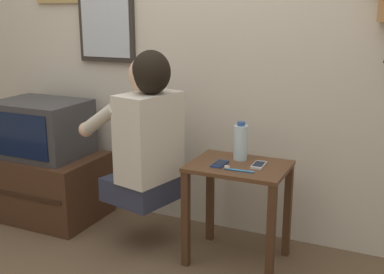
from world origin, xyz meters
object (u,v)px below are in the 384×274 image
person (146,132)px  wall_mirror (106,11)px  cell_phone_held (220,164)px  toothbrush (237,170)px  television (41,128)px  cell_phone_spare (259,165)px  water_bottle (241,142)px

person → wall_mirror: bearing=64.5°
cell_phone_held → toothbrush: (0.12, -0.06, 0.00)m
television → toothbrush: 1.46m
television → cell_phone_spare: television is taller
cell_phone_held → cell_phone_spare: same height
cell_phone_spare → wall_mirror: bearing=162.2°
cell_phone_held → toothbrush: toothbrush is taller
television → cell_phone_spare: bearing=-1.2°
cell_phone_spare → water_bottle: water_bottle is taller
cell_phone_held → television: bearing=177.0°
cell_phone_held → cell_phone_spare: bearing=20.7°
person → cell_phone_spare: (0.65, 0.09, -0.13)m
water_bottle → cell_phone_spare: bearing=-28.2°
wall_mirror → water_bottle: size_ratio=3.06×
wall_mirror → television: bearing=-138.7°
person → toothbrush: person is taller
cell_phone_spare → cell_phone_held: bearing=-162.5°
person → wall_mirror: 0.95m
wall_mirror → cell_phone_spare: wall_mirror is taller
wall_mirror → cell_phone_held: bearing=-22.6°
person → water_bottle: (0.52, 0.15, -0.04)m
television → cell_phone_spare: (1.52, -0.03, -0.04)m
wall_mirror → water_bottle: wall_mirror is taller
person → water_bottle: size_ratio=4.08×
person → cell_phone_spare: person is taller
wall_mirror → water_bottle: bearing=-14.3°
wall_mirror → cell_phone_held: size_ratio=5.29×
water_bottle → cell_phone_held: bearing=-116.2°
person → cell_phone_spare: 0.67m
wall_mirror → toothbrush: 1.43m
television → cell_phone_held: television is taller
person → cell_phone_held: bearing=-74.8°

